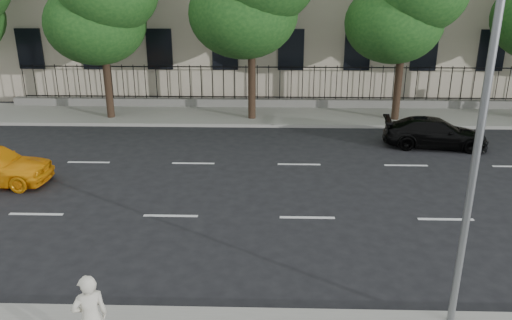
% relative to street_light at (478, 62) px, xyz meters
% --- Properties ---
extents(ground, '(120.00, 120.00, 0.00)m').
position_rel_street_light_xyz_m(ground, '(-2.50, 1.77, -5.15)').
color(ground, black).
rests_on(ground, ground).
extents(far_sidewalk, '(60.00, 4.00, 0.15)m').
position_rel_street_light_xyz_m(far_sidewalk, '(-2.50, 15.77, -5.07)').
color(far_sidewalk, gray).
rests_on(far_sidewalk, ground).
extents(lane_markings, '(49.60, 4.62, 0.01)m').
position_rel_street_light_xyz_m(lane_markings, '(-2.50, 6.52, -5.14)').
color(lane_markings, silver).
rests_on(lane_markings, ground).
extents(iron_fence, '(30.00, 0.50, 2.20)m').
position_rel_street_light_xyz_m(iron_fence, '(-2.50, 17.47, -4.50)').
color(iron_fence, slate).
rests_on(iron_fence, far_sidewalk).
extents(street_light, '(0.25, 3.32, 8.05)m').
position_rel_street_light_xyz_m(street_light, '(0.00, 0.00, 0.00)').
color(street_light, slate).
rests_on(street_light, near_sidewalk).
extents(black_sedan, '(4.35, 2.20, 1.21)m').
position_rel_street_light_xyz_m(black_sedan, '(3.21, 11.08, -4.54)').
color(black_sedan, black).
rests_on(black_sedan, ground).
extents(woman_near, '(0.73, 0.66, 1.68)m').
position_rel_street_light_xyz_m(woman_near, '(-6.69, -1.76, -4.16)').
color(woman_near, beige).
rests_on(woman_near, near_sidewalk).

